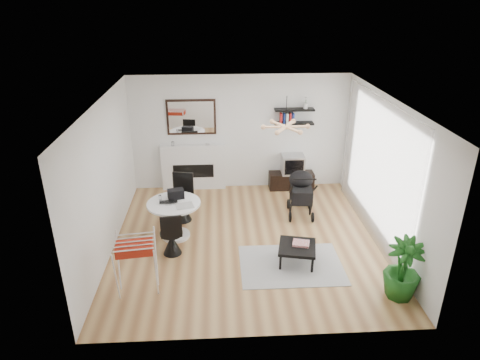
{
  "coord_description": "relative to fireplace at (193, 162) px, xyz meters",
  "views": [
    {
      "loc": [
        -0.53,
        -7.0,
        4.37
      ],
      "look_at": [
        -0.11,
        0.4,
        1.09
      ],
      "focal_mm": 32.0,
      "sensor_mm": 36.0,
      "label": 1
    }
  ],
  "objects": [
    {
      "name": "sheer_curtain",
      "position": [
        3.5,
        -2.22,
        0.66
      ],
      "size": [
        0.04,
        3.6,
        2.6
      ],
      "primitive_type": "cube",
      "color": "white",
      "rests_on": "wall_right"
    },
    {
      "name": "rug",
      "position": [
        1.81,
        -3.28,
        -0.68
      ],
      "size": [
        1.77,
        1.28,
        0.01
      ],
      "primitive_type": "cube",
      "color": "#A4A4A4",
      "rests_on": "floor"
    },
    {
      "name": "pendant_lamp",
      "position": [
        1.8,
        -2.12,
        1.46
      ],
      "size": [
        0.9,
        0.9,
        0.1
      ],
      "primitive_type": null,
      "color": "tan",
      "rests_on": "ceiling"
    },
    {
      "name": "wall_right",
      "position": [
        3.6,
        -2.42,
        0.66
      ],
      "size": [
        0.0,
        5.0,
        5.0
      ],
      "primitive_type": "plane",
      "rotation": [
        1.57,
        0.0,
        -1.57
      ],
      "color": "white",
      "rests_on": "floor"
    },
    {
      "name": "black_bag",
      "position": [
        -0.24,
        -2.02,
        0.14
      ],
      "size": [
        0.34,
        0.25,
        0.18
      ],
      "primitive_type": "cube",
      "rotation": [
        0.0,
        0.0,
        0.25
      ],
      "color": "black",
      "rests_on": "dining_table"
    },
    {
      "name": "magazines",
      "position": [
        1.99,
        -3.15,
        -0.33
      ],
      "size": [
        0.33,
        0.29,
        0.04
      ],
      "primitive_type": "cube",
      "rotation": [
        0.0,
        0.0,
        -0.27
      ],
      "color": "#B62D32",
      "rests_on": "coffee_table"
    },
    {
      "name": "ceiling",
      "position": [
        1.1,
        -2.42,
        2.01
      ],
      "size": [
        5.0,
        5.0,
        0.0
      ],
      "primitive_type": "plane",
      "color": "white",
      "rests_on": "wall_back"
    },
    {
      "name": "drinking_glass",
      "position": [
        -0.53,
        -2.08,
        0.1
      ],
      "size": [
        0.06,
        0.06,
        0.09
      ],
      "primitive_type": "cylinder",
      "color": "white",
      "rests_on": "dining_table"
    },
    {
      "name": "shelf_upper",
      "position": [
        2.33,
        -0.05,
        1.23
      ],
      "size": [
        0.9,
        0.25,
        0.04
      ],
      "primitive_type": "cube",
      "color": "black",
      "rests_on": "wall_back"
    },
    {
      "name": "chair_far",
      "position": [
        -0.18,
        -1.54,
        -0.37
      ],
      "size": [
        0.49,
        0.5,
        0.99
      ],
      "rotation": [
        0.0,
        0.0,
        -0.18
      ],
      "color": "black",
      "rests_on": "floor"
    },
    {
      "name": "floor",
      "position": [
        1.1,
        -2.42,
        -0.69
      ],
      "size": [
        5.0,
        5.0,
        0.0
      ],
      "primitive_type": "plane",
      "color": "#926138",
      "rests_on": "ground"
    },
    {
      "name": "wall_left",
      "position": [
        -1.4,
        -2.42,
        0.66
      ],
      "size": [
        0.0,
        5.0,
        5.0
      ],
      "primitive_type": "plane",
      "rotation": [
        1.57,
        0.0,
        1.57
      ],
      "color": "white",
      "rests_on": "floor"
    },
    {
      "name": "shelf_lower",
      "position": [
        2.33,
        -0.05,
        0.91
      ],
      "size": [
        0.9,
        0.25,
        0.04
      ],
      "primitive_type": "cube",
      "color": "black",
      "rests_on": "wall_back"
    },
    {
      "name": "stroller",
      "position": [
        2.31,
        -1.41,
        -0.24
      ],
      "size": [
        0.59,
        0.88,
        1.03
      ],
      "rotation": [
        0.0,
        0.0,
        -0.09
      ],
      "color": "black",
      "rests_on": "floor"
    },
    {
      "name": "chair_near",
      "position": [
        -0.28,
        -2.81,
        -0.41
      ],
      "size": [
        0.42,
        0.43,
        0.86
      ],
      "rotation": [
        0.0,
        0.0,
        3.3
      ],
      "color": "black",
      "rests_on": "floor"
    },
    {
      "name": "fireplace",
      "position": [
        0.0,
        0.0,
        0.0
      ],
      "size": [
        1.5,
        0.17,
        2.16
      ],
      "color": "white",
      "rests_on": "floor"
    },
    {
      "name": "tv_console",
      "position": [
        2.33,
        -0.12,
        -0.49
      ],
      "size": [
        1.06,
        0.37,
        0.4
      ],
      "primitive_type": "cube",
      "color": "black",
      "rests_on": "floor"
    },
    {
      "name": "coffee_table",
      "position": [
        1.92,
        -3.2,
        -0.39
      ],
      "size": [
        0.75,
        0.75,
        0.32
      ],
      "rotation": [
        0.0,
        0.0,
        -0.21
      ],
      "color": "black",
      "rests_on": "rug"
    },
    {
      "name": "wall_back",
      "position": [
        1.1,
        0.08,
        0.66
      ],
      "size": [
        5.0,
        0.0,
        5.0
      ],
      "primitive_type": "plane",
      "rotation": [
        1.57,
        0.0,
        0.0
      ],
      "color": "white",
      "rests_on": "floor"
    },
    {
      "name": "newspaper",
      "position": [
        -0.06,
        -2.36,
        0.06
      ],
      "size": [
        0.38,
        0.34,
        0.01
      ],
      "primitive_type": "cube",
      "rotation": [
        0.0,
        0.0,
        0.25
      ],
      "color": "beige",
      "rests_on": "dining_table"
    },
    {
      "name": "dining_table",
      "position": [
        -0.27,
        -2.21,
        -0.2
      ],
      "size": [
        1.01,
        1.01,
        0.74
      ],
      "color": "white",
      "rests_on": "floor"
    },
    {
      "name": "laptop",
      "position": [
        -0.36,
        -2.27,
        0.06
      ],
      "size": [
        0.36,
        0.25,
        0.03
      ],
      "primitive_type": "imported",
      "rotation": [
        0.0,
        0.0,
        0.09
      ],
      "color": "black",
      "rests_on": "dining_table"
    },
    {
      "name": "potted_plant",
      "position": [
        3.35,
        -4.18,
        -0.18
      ],
      "size": [
        0.69,
        0.69,
        1.0
      ],
      "primitive_type": "imported",
      "rotation": [
        0.0,
        0.0,
        -0.27
      ],
      "color": "#195418",
      "rests_on": "floor"
    },
    {
      "name": "crt_tv",
      "position": [
        2.34,
        -0.12,
        -0.06
      ],
      "size": [
        0.52,
        0.45,
        0.45
      ],
      "color": "#ADADAF",
      "rests_on": "tv_console"
    },
    {
      "name": "drying_rack",
      "position": [
        -0.71,
        -3.85,
        -0.19
      ],
      "size": [
        0.7,
        0.66,
        0.94
      ],
      "rotation": [
        0.0,
        0.0,
        0.13
      ],
      "color": "white",
      "rests_on": "floor"
    }
  ]
}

